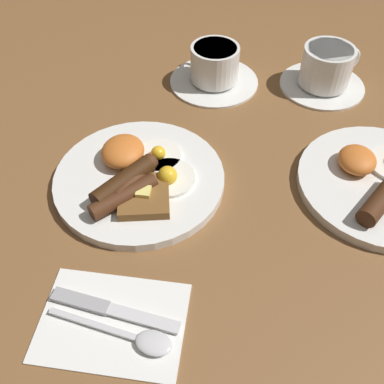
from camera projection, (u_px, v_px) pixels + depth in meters
name	position (u px, v px, depth m)	size (l,w,h in m)	color
ground_plane	(140.00, 183.00, 0.68)	(3.00, 3.00, 0.00)	brown
breakfast_plate_near	(138.00, 177.00, 0.67)	(0.26, 0.26, 0.05)	white
breakfast_plate_far	(382.00, 182.00, 0.67)	(0.25, 0.25, 0.04)	white
teacup_near	(214.00, 68.00, 0.84)	(0.17, 0.17, 0.07)	white
teacup_far	(326.00, 70.00, 0.82)	(0.16, 0.16, 0.08)	white
napkin	(112.00, 321.00, 0.53)	(0.12, 0.17, 0.01)	white
knife	(107.00, 308.00, 0.53)	(0.04, 0.16, 0.01)	silver
spoon	(139.00, 338.00, 0.51)	(0.04, 0.15, 0.01)	silver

